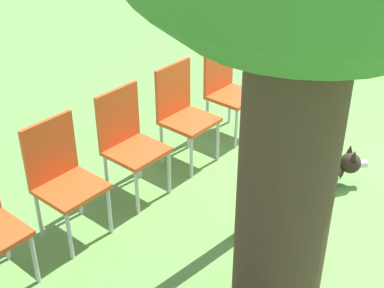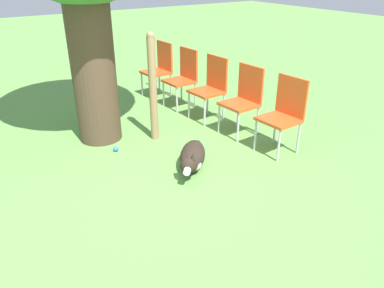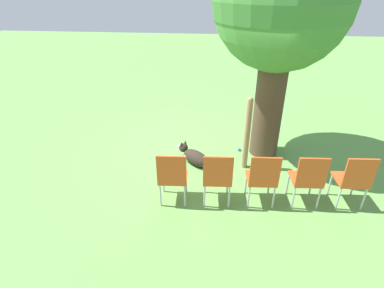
# 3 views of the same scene
# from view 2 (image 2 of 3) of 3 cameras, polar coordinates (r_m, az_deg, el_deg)

# --- Properties ---
(ground_plane) EXTENTS (30.00, 30.00, 0.00)m
(ground_plane) POSITION_cam_2_polar(r_m,az_deg,el_deg) (4.28, -7.46, -4.47)
(ground_plane) COLOR #609947
(dog) EXTENTS (0.75, 0.85, 0.36)m
(dog) POSITION_cam_2_polar(r_m,az_deg,el_deg) (4.27, 0.01, -2.05)
(dog) COLOR #2D231C
(dog) RESTS_ON ground_plane
(fence_post) EXTENTS (0.10, 0.10, 1.41)m
(fence_post) POSITION_cam_2_polar(r_m,az_deg,el_deg) (4.84, -5.99, 8.52)
(fence_post) COLOR #937551
(fence_post) RESTS_ON ground_plane
(red_chair_0) EXTENTS (0.45, 0.46, 0.93)m
(red_chair_0) POSITION_cam_2_polar(r_m,az_deg,el_deg) (4.69, 13.89, 4.94)
(red_chair_0) COLOR #D14C1E
(red_chair_0) RESTS_ON ground_plane
(red_chair_1) EXTENTS (0.45, 0.46, 0.93)m
(red_chair_1) POSITION_cam_2_polar(r_m,az_deg,el_deg) (5.11, 7.96, 7.20)
(red_chair_1) COLOR #D14C1E
(red_chair_1) RESTS_ON ground_plane
(red_chair_2) EXTENTS (0.45, 0.46, 0.93)m
(red_chair_2) POSITION_cam_2_polar(r_m,az_deg,el_deg) (5.59, 2.94, 9.04)
(red_chair_2) COLOR #D14C1E
(red_chair_2) RESTS_ON ground_plane
(red_chair_3) EXTENTS (0.45, 0.46, 0.93)m
(red_chair_3) POSITION_cam_2_polar(r_m,az_deg,el_deg) (6.10, -1.31, 10.53)
(red_chair_3) COLOR #D14C1E
(red_chair_3) RESTS_ON ground_plane
(red_chair_4) EXTENTS (0.45, 0.46, 0.93)m
(red_chair_4) POSITION_cam_2_polar(r_m,az_deg,el_deg) (6.64, -4.91, 11.74)
(red_chair_4) COLOR #D14C1E
(red_chair_4) RESTS_ON ground_plane
(tennis_ball) EXTENTS (0.07, 0.07, 0.07)m
(tennis_ball) POSITION_cam_2_polar(r_m,az_deg,el_deg) (4.80, -11.53, -0.73)
(tennis_ball) COLOR blue
(tennis_ball) RESTS_ON ground_plane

